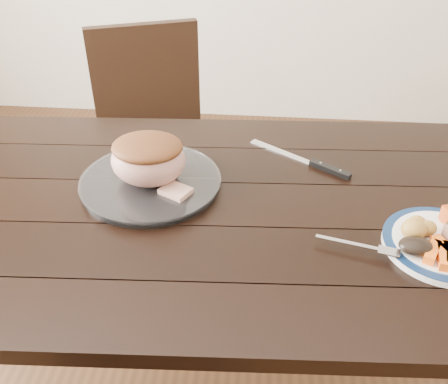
# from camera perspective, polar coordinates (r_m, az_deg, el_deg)

# --- Properties ---
(ground) EXTENTS (4.00, 4.00, 0.00)m
(ground) POSITION_cam_1_polar(r_m,az_deg,el_deg) (1.78, -2.69, -21.06)
(ground) COLOR #472B16
(ground) RESTS_ON ground
(dining_table) EXTENTS (1.65, 0.98, 0.75)m
(dining_table) POSITION_cam_1_polar(r_m,az_deg,el_deg) (1.29, -3.48, -4.52)
(dining_table) COLOR black
(dining_table) RESTS_ON ground
(chair_far) EXTENTS (0.54, 0.55, 0.93)m
(chair_far) POSITION_cam_1_polar(r_m,az_deg,el_deg) (2.00, -7.98, 6.39)
(chair_far) COLOR black
(chair_far) RESTS_ON ground
(dinner_plate) EXTENTS (0.25, 0.25, 0.02)m
(dinner_plate) POSITION_cam_1_polar(r_m,az_deg,el_deg) (1.19, 23.60, -5.56)
(dinner_plate) COLOR white
(dinner_plate) RESTS_ON dining_table
(plate_rim) EXTENTS (0.25, 0.25, 0.02)m
(plate_rim) POSITION_cam_1_polar(r_m,az_deg,el_deg) (1.18, 23.69, -5.25)
(plate_rim) COLOR #0E2447
(plate_rim) RESTS_ON dinner_plate
(serving_platter) EXTENTS (0.35, 0.35, 0.02)m
(serving_platter) POSITION_cam_1_polar(r_m,az_deg,el_deg) (1.29, -8.36, 0.99)
(serving_platter) COLOR white
(serving_platter) RESTS_ON dining_table
(roasted_potatoes) EXTENTS (0.08, 0.07, 0.05)m
(roasted_potatoes) POSITION_cam_1_polar(r_m,az_deg,el_deg) (1.16, 21.25, -3.80)
(roasted_potatoes) COLOR gold
(roasted_potatoes) RESTS_ON dinner_plate
(carrot_batons) EXTENTS (0.08, 0.11, 0.02)m
(carrot_batons) POSITION_cam_1_polar(r_m,az_deg,el_deg) (1.13, 24.07, -6.56)
(carrot_batons) COLOR orange
(carrot_batons) RESTS_ON dinner_plate
(dark_mushroom) EXTENTS (0.07, 0.05, 0.03)m
(dark_mushroom) POSITION_cam_1_polar(r_m,az_deg,el_deg) (1.12, 21.06, -5.77)
(dark_mushroom) COLOR black
(dark_mushroom) RESTS_ON dinner_plate
(fork) EXTENTS (0.18, 0.06, 0.00)m
(fork) POSITION_cam_1_polar(r_m,az_deg,el_deg) (1.11, 15.67, -6.05)
(fork) COLOR silver
(fork) RESTS_ON dinner_plate
(roast_joint) EXTENTS (0.19, 0.16, 0.12)m
(roast_joint) POSITION_cam_1_polar(r_m,az_deg,el_deg) (1.26, -8.63, 3.60)
(roast_joint) COLOR tan
(roast_joint) RESTS_ON serving_platter
(cut_slice) EXTENTS (0.09, 0.08, 0.02)m
(cut_slice) POSITION_cam_1_polar(r_m,az_deg,el_deg) (1.22, -5.54, 0.03)
(cut_slice) COLOR tan
(cut_slice) RESTS_ON serving_platter
(carving_knife) EXTENTS (0.28, 0.20, 0.01)m
(carving_knife) POSITION_cam_1_polar(r_m,az_deg,el_deg) (1.38, 10.61, 3.09)
(carving_knife) COLOR silver
(carving_knife) RESTS_ON dining_table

